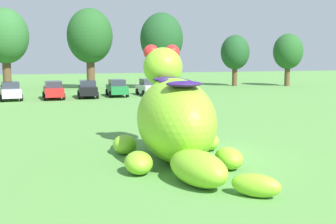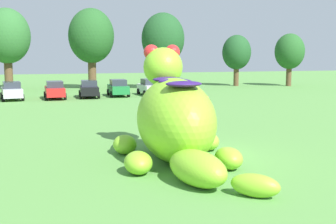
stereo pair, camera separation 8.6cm
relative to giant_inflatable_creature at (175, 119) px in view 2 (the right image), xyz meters
The scene contains 15 objects.
ground_plane 2.35m from the giant_inflatable_creature, 28.52° to the left, with size 160.00×160.00×0.00m, color #568E42.
giant_inflatable_creature is the anchor object (origin of this frame).
car_silver 27.62m from the giant_inflatable_creature, 106.70° to the left, with size 2.34×4.29×1.72m.
car_red 26.68m from the giant_inflatable_creature, 98.72° to the left, with size 2.07×4.16×1.72m.
car_black 26.79m from the giant_inflatable_creature, 91.60° to the left, with size 2.10×4.18×1.72m.
car_green 27.46m from the giant_inflatable_creature, 85.28° to the left, with size 1.99×4.12×1.72m.
car_white 28.03m from the giant_inflatable_creature, 78.50° to the left, with size 2.07×4.17×1.72m.
tree_mid_left 40.10m from the giant_inflatable_creature, 103.13° to the left, with size 5.46×5.46×9.70m.
tree_centre_left 37.70m from the giant_inflatable_creature, 88.87° to the left, with size 5.52×5.52×9.80m.
tree_centre 36.50m from the giant_inflatable_creature, 75.38° to the left, with size 5.23×5.23×9.28m.
tree_centre_right 42.41m from the giant_inflatable_creature, 61.77° to the left, with size 3.85×3.85×6.84m.
tree_mid_right 44.33m from the giant_inflatable_creature, 52.73° to the left, with size 3.95×3.95×7.01m.
spectator_mid_field 21.43m from the giant_inflatable_creature, 75.81° to the left, with size 0.38×0.26×1.71m.
spectator_wandering 9.87m from the giant_inflatable_creature, 61.38° to the left, with size 0.38×0.26×1.71m.
spectator_far_side 20.09m from the giant_inflatable_creature, 72.02° to the left, with size 0.38×0.26×1.71m.
Camera 2 is at (-6.39, -17.03, 4.27)m, focal length 46.10 mm.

